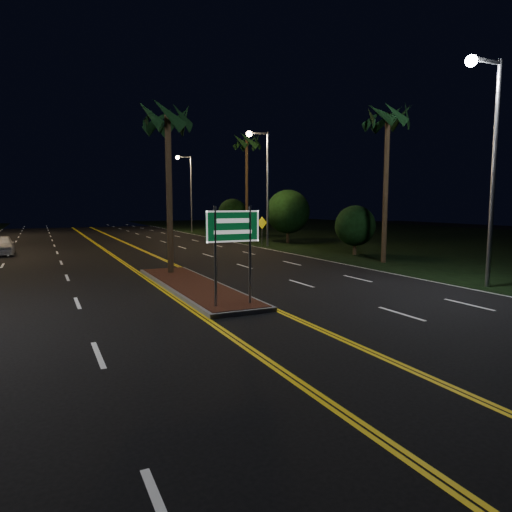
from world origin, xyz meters
TOP-DOWN VIEW (x-y plane):
  - ground at (0.00, 0.00)m, footprint 120.00×120.00m
  - grass_right at (30.00, 25.00)m, footprint 40.00×110.00m
  - median_island at (0.00, 7.00)m, footprint 2.25×10.25m
  - highway_sign at (0.00, 2.80)m, footprint 1.80×0.08m
  - streetlight_right_near at (10.61, 2.00)m, footprint 1.91×0.44m
  - streetlight_right_mid at (10.61, 22.00)m, footprint 1.91×0.44m
  - streetlight_right_far at (10.61, 42.00)m, footprint 1.91×0.44m
  - palm_median at (0.00, 10.50)m, footprint 2.40×2.40m
  - palm_right_near at (12.50, 10.00)m, footprint 2.40×2.40m
  - palm_right_far at (12.80, 30.00)m, footprint 2.40×2.40m
  - shrub_near at (13.50, 14.00)m, footprint 2.70×2.70m
  - shrub_mid at (14.00, 24.00)m, footprint 3.78×3.78m
  - shrub_far at (13.80, 36.00)m, footprint 3.24×3.24m
  - car_near at (-7.92, 24.11)m, footprint 2.12×4.69m
  - warning_sign at (10.80, 22.58)m, footprint 0.97×0.27m

SIDE VIEW (x-z plane):
  - ground at x=0.00m, z-range 0.00..0.00m
  - grass_right at x=30.00m, z-range 0.00..0.01m
  - median_island at x=0.00m, z-range 0.00..0.17m
  - car_near at x=-7.92m, z-range 0.00..1.54m
  - warning_sign at x=10.80m, z-range 0.35..2.71m
  - shrub_near at x=13.50m, z-range 0.30..3.60m
  - shrub_far at x=13.80m, z-range 0.36..4.32m
  - highway_sign at x=0.00m, z-range 0.80..4.00m
  - shrub_mid at x=14.00m, z-range 0.42..5.04m
  - streetlight_right_near at x=10.61m, z-range 1.16..10.16m
  - streetlight_right_mid at x=10.61m, z-range 1.16..10.16m
  - streetlight_right_far at x=10.61m, z-range 1.16..10.16m
  - palm_median at x=0.00m, z-range 3.13..11.43m
  - palm_right_near at x=12.50m, z-range 3.56..12.86m
  - palm_right_far at x=12.80m, z-range 3.99..14.29m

